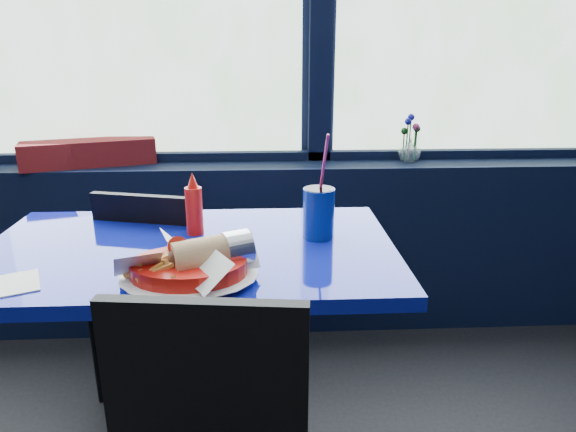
{
  "coord_description": "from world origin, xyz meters",
  "views": [
    {
      "loc": [
        0.52,
        0.59,
        1.31
      ],
      "look_at": [
        0.59,
        1.98,
        0.85
      ],
      "focal_mm": 32.0,
      "sensor_mm": 36.0,
      "label": 1
    }
  ],
  "objects_px": {
    "near_table": "(193,302)",
    "soda_cup": "(319,212)",
    "food_basket": "(191,266)",
    "planter_box": "(89,153)",
    "flower_vase": "(410,147)",
    "chair_near_back": "(150,281)",
    "ketchup_bottle": "(194,207)"
  },
  "relations": [
    {
      "from": "chair_near_back",
      "to": "food_basket",
      "type": "distance_m",
      "value": 0.68
    },
    {
      "from": "near_table",
      "to": "planter_box",
      "type": "relative_size",
      "value": 2.13
    },
    {
      "from": "planter_box",
      "to": "chair_near_back",
      "type": "bearing_deg",
      "value": -74.46
    },
    {
      "from": "planter_box",
      "to": "flower_vase",
      "type": "height_order",
      "value": "flower_vase"
    },
    {
      "from": "food_basket",
      "to": "near_table",
      "type": "bearing_deg",
      "value": 99.49
    },
    {
      "from": "planter_box",
      "to": "food_basket",
      "type": "xyz_separation_m",
      "value": [
        0.58,
        -1.1,
        -0.07
      ]
    },
    {
      "from": "food_basket",
      "to": "ketchup_bottle",
      "type": "bearing_deg",
      "value": 95.79
    },
    {
      "from": "planter_box",
      "to": "soda_cup",
      "type": "bearing_deg",
      "value": -57.81
    },
    {
      "from": "near_table",
      "to": "soda_cup",
      "type": "xyz_separation_m",
      "value": [
        0.38,
        0.06,
        0.26
      ]
    },
    {
      "from": "planter_box",
      "to": "flower_vase",
      "type": "xyz_separation_m",
      "value": [
        1.44,
        0.01,
        0.01
      ]
    },
    {
      "from": "chair_near_back",
      "to": "ketchup_bottle",
      "type": "distance_m",
      "value": 0.47
    },
    {
      "from": "near_table",
      "to": "soda_cup",
      "type": "height_order",
      "value": "soda_cup"
    },
    {
      "from": "food_basket",
      "to": "soda_cup",
      "type": "distance_m",
      "value": 0.45
    },
    {
      "from": "flower_vase",
      "to": "soda_cup",
      "type": "relative_size",
      "value": 0.66
    },
    {
      "from": "flower_vase",
      "to": "soda_cup",
      "type": "distance_m",
      "value": 0.96
    },
    {
      "from": "planter_box",
      "to": "flower_vase",
      "type": "bearing_deg",
      "value": -16.51
    },
    {
      "from": "soda_cup",
      "to": "near_table",
      "type": "bearing_deg",
      "value": -171.28
    },
    {
      "from": "near_table",
      "to": "planter_box",
      "type": "bearing_deg",
      "value": 122.14
    },
    {
      "from": "planter_box",
      "to": "food_basket",
      "type": "height_order",
      "value": "planter_box"
    },
    {
      "from": "near_table",
      "to": "flower_vase",
      "type": "xyz_separation_m",
      "value": [
        0.89,
        0.88,
        0.3
      ]
    },
    {
      "from": "near_table",
      "to": "food_basket",
      "type": "distance_m",
      "value": 0.32
    },
    {
      "from": "food_basket",
      "to": "planter_box",
      "type": "bearing_deg",
      "value": 118.24
    },
    {
      "from": "flower_vase",
      "to": "food_basket",
      "type": "relative_size",
      "value": 0.69
    },
    {
      "from": "chair_near_back",
      "to": "ketchup_bottle",
      "type": "height_order",
      "value": "ketchup_bottle"
    },
    {
      "from": "ketchup_bottle",
      "to": "food_basket",
      "type": "bearing_deg",
      "value": -84.52
    },
    {
      "from": "planter_box",
      "to": "ketchup_bottle",
      "type": "relative_size",
      "value": 2.87
    },
    {
      "from": "near_table",
      "to": "soda_cup",
      "type": "bearing_deg",
      "value": 8.72
    },
    {
      "from": "food_basket",
      "to": "ketchup_bottle",
      "type": "relative_size",
      "value": 1.59
    },
    {
      "from": "chair_near_back",
      "to": "planter_box",
      "type": "relative_size",
      "value": 1.5
    },
    {
      "from": "soda_cup",
      "to": "food_basket",
      "type": "bearing_deg",
      "value": -140.1
    },
    {
      "from": "near_table",
      "to": "flower_vase",
      "type": "height_order",
      "value": "flower_vase"
    },
    {
      "from": "near_table",
      "to": "chair_near_back",
      "type": "bearing_deg",
      "value": 121.85
    }
  ]
}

